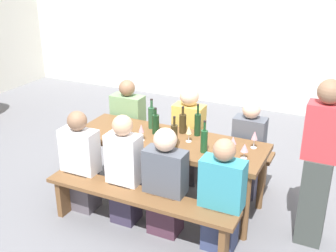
{
  "coord_description": "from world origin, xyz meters",
  "views": [
    {
      "loc": [
        1.73,
        -3.62,
        2.56
      ],
      "look_at": [
        0.0,
        0.0,
        0.9
      ],
      "focal_mm": 44.93,
      "sensor_mm": 36.0,
      "label": 1
    }
  ],
  "objects": [
    {
      "name": "bench_near",
      "position": [
        0.0,
        -0.66,
        0.35
      ],
      "size": [
        1.96,
        0.3,
        0.45
      ],
      "color": "brown",
      "rests_on": "ground"
    },
    {
      "name": "standing_host",
      "position": [
        1.51,
        -0.03,
        0.79
      ],
      "size": [
        0.32,
        0.24,
        1.6
      ],
      "rotation": [
        0.0,
        0.0,
        3.14
      ],
      "color": "#3A3F3B",
      "rests_on": "ground"
    },
    {
      "name": "back_wall",
      "position": [
        0.0,
        3.46,
        1.6
      ],
      "size": [
        14.0,
        0.2,
        3.2
      ],
      "primitive_type": "cube",
      "color": "silver",
      "rests_on": "ground"
    },
    {
      "name": "tasting_table",
      "position": [
        0.0,
        0.0,
        0.67
      ],
      "size": [
        2.06,
        0.71,
        0.75
      ],
      "color": "brown",
      "rests_on": "ground"
    },
    {
      "name": "seated_guest_near_2",
      "position": [
        0.21,
        -0.51,
        0.53
      ],
      "size": [
        0.4,
        0.24,
        1.1
      ],
      "rotation": [
        0.0,
        0.0,
        1.57
      ],
      "color": "#482A38",
      "rests_on": "ground"
    },
    {
      "name": "wine_glass_4",
      "position": [
        -0.24,
        -0.15,
        0.88
      ],
      "size": [
        0.06,
        0.06,
        0.18
      ],
      "color": "silver",
      "rests_on": "tasting_table"
    },
    {
      "name": "wine_glass_2",
      "position": [
        0.84,
        -0.09,
        0.86
      ],
      "size": [
        0.08,
        0.08,
        0.15
      ],
      "color": "silver",
      "rests_on": "tasting_table"
    },
    {
      "name": "seated_guest_near_3",
      "position": [
        0.77,
        -0.51,
        0.52
      ],
      "size": [
        0.39,
        0.24,
        1.11
      ],
      "rotation": [
        0.0,
        0.0,
        1.57
      ],
      "color": "#374167",
      "rests_on": "ground"
    },
    {
      "name": "wine_bottle_1",
      "position": [
        0.14,
        -0.16,
        0.88
      ],
      "size": [
        0.07,
        0.07,
        0.33
      ],
      "color": "#332814",
      "rests_on": "tasting_table"
    },
    {
      "name": "seated_guest_far_1",
      "position": [
        0.02,
        0.51,
        0.57
      ],
      "size": [
        0.35,
        0.24,
        1.18
      ],
      "rotation": [
        0.0,
        0.0,
        -1.57
      ],
      "color": "#403C41",
      "rests_on": "ground"
    },
    {
      "name": "wine_bottle_4",
      "position": [
        0.24,
        0.23,
        0.88
      ],
      "size": [
        0.07,
        0.07,
        0.35
      ],
      "color": "#143319",
      "rests_on": "tasting_table"
    },
    {
      "name": "wine_glass_1",
      "position": [
        0.22,
        0.04,
        0.88
      ],
      "size": [
        0.06,
        0.06,
        0.18
      ],
      "color": "silver",
      "rests_on": "tasting_table"
    },
    {
      "name": "seated_guest_far_0",
      "position": [
        -0.79,
        0.51,
        0.55
      ],
      "size": [
        0.4,
        0.24,
        1.16
      ],
      "rotation": [
        0.0,
        0.0,
        -1.57
      ],
      "color": "#323239",
      "rests_on": "ground"
    },
    {
      "name": "wine_bottle_2",
      "position": [
        -0.29,
        0.2,
        0.88
      ],
      "size": [
        0.08,
        0.08,
        0.34
      ],
      "color": "#234C2D",
      "rests_on": "tasting_table"
    },
    {
      "name": "wine_bottle_5",
      "position": [
        0.45,
        -0.12,
        0.87
      ],
      "size": [
        0.07,
        0.07,
        0.33
      ],
      "color": "#194723",
      "rests_on": "tasting_table"
    },
    {
      "name": "wine_bottle_3",
      "position": [
        0.07,
        0.22,
        0.86
      ],
      "size": [
        0.08,
        0.08,
        0.3
      ],
      "color": "#332814",
      "rests_on": "tasting_table"
    },
    {
      "name": "wine_glass_3",
      "position": [
        0.87,
        0.18,
        0.88
      ],
      "size": [
        0.06,
        0.06,
        0.18
      ],
      "color": "silver",
      "rests_on": "tasting_table"
    },
    {
      "name": "seated_guest_far_2",
      "position": [
        0.73,
        0.51,
        0.53
      ],
      "size": [
        0.34,
        0.24,
        1.12
      ],
      "rotation": [
        0.0,
        0.0,
        -1.57
      ],
      "color": "#54556F",
      "rests_on": "ground"
    },
    {
      "name": "seated_guest_near_1",
      "position": [
        -0.23,
        -0.51,
        0.56
      ],
      "size": [
        0.33,
        0.24,
        1.15
      ],
      "rotation": [
        0.0,
        0.0,
        1.57
      ],
      "color": "#362E44",
      "rests_on": "ground"
    },
    {
      "name": "seated_guest_near_0",
      "position": [
        -0.76,
        -0.51,
        0.52
      ],
      "size": [
        0.39,
        0.24,
        1.11
      ],
      "rotation": [
        0.0,
        0.0,
        1.57
      ],
      "color": "#574F57",
      "rests_on": "ground"
    },
    {
      "name": "wine_bottle_0",
      "position": [
        -0.18,
        0.08,
        0.86
      ],
      "size": [
        0.08,
        0.08,
        0.3
      ],
      "color": "#143319",
      "rests_on": "tasting_table"
    },
    {
      "name": "wine_glass_0",
      "position": [
        0.69,
        0.03,
        0.85
      ],
      "size": [
        0.07,
        0.07,
        0.15
      ],
      "color": "silver",
      "rests_on": "tasting_table"
    },
    {
      "name": "bench_far",
      "position": [
        0.0,
        0.66,
        0.35
      ],
      "size": [
        1.96,
        0.3,
        0.45
      ],
      "color": "brown",
      "rests_on": "ground"
    },
    {
      "name": "ground_plane",
      "position": [
        0.0,
        0.0,
        0.0
      ],
      "size": [
        24.0,
        24.0,
        0.0
      ],
      "primitive_type": "plane",
      "color": "slate"
    }
  ]
}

